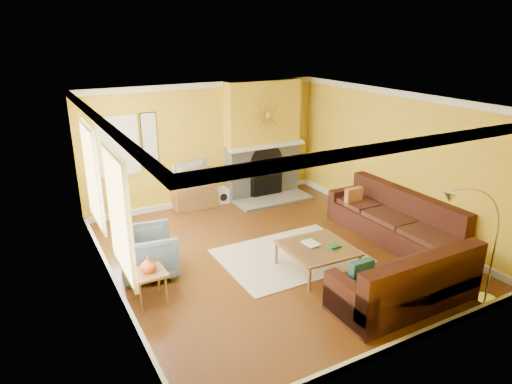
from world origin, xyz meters
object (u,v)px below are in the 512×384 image
side_table (150,287)px  arc_lamp (471,251)px  media_console (194,196)px  sectional_sofa (364,235)px  coffee_table (317,258)px  armchair (148,253)px

side_table → arc_lamp: 4.50m
media_console → arc_lamp: bearing=-71.7°
sectional_sofa → coffee_table: bearing=176.3°
side_table → arc_lamp: (3.80, -2.31, 0.69)m
armchair → side_table: size_ratio=1.71×
armchair → coffee_table: bearing=-107.6°
armchair → side_table: 0.84m
coffee_table → armchair: bearing=154.7°
coffee_table → armchair: size_ratio=1.25×
side_table → sectional_sofa: bearing=-6.7°
arc_lamp → side_table: bearing=148.7°
media_console → side_table: size_ratio=1.85×
armchair → arc_lamp: 4.78m
media_console → armchair: (-1.74, -2.46, 0.14)m
coffee_table → sectional_sofa: bearing=-3.7°
coffee_table → armchair: (-2.47, 1.17, 0.18)m
coffee_table → side_table: side_table is taller
coffee_table → media_console: bearing=101.4°
coffee_table → media_console: 3.70m
coffee_table → media_console: media_console is taller
armchair → side_table: bearing=172.5°
coffee_table → arc_lamp: (1.11, -1.95, 0.73)m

